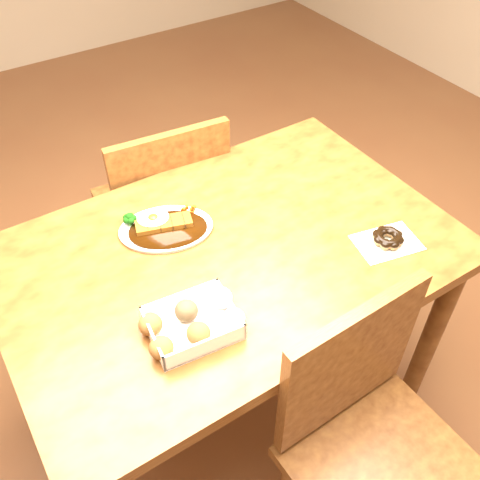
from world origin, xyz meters
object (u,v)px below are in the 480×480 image
chair_near (373,443)px  table (230,274)px  katsu_curry_plate (164,227)px  pon_de_ring (388,238)px  chair_far (165,209)px  donut_box (192,323)px

chair_near → table: bearing=96.9°
table → katsu_curry_plate: bearing=125.1°
table → chair_near: size_ratio=1.38×
table → katsu_curry_plate: katsu_curry_plate is taller
table → pon_de_ring: pon_de_ring is taller
table → chair_far: size_ratio=1.38×
chair_far → donut_box: size_ratio=3.68×
pon_de_ring → table: bearing=150.4°
table → pon_de_ring: size_ratio=6.25×
donut_box → pon_de_ring: bearing=-3.0°
chair_far → chair_near: (0.03, -1.07, 0.00)m
chair_far → pon_de_ring: chair_far is taller
chair_far → chair_near: size_ratio=1.00×
katsu_curry_plate → chair_near: bearing=-74.6°
chair_near → katsu_curry_plate: chair_near is taller
chair_far → chair_near: same height
chair_near → donut_box: (-0.29, 0.36, 0.30)m
table → donut_box: 0.30m
chair_far → katsu_curry_plate: size_ratio=2.89×
chair_far → chair_near: 1.07m
katsu_curry_plate → pon_de_ring: (0.48, -0.37, 0.00)m
table → pon_de_ring: bearing=-29.6°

